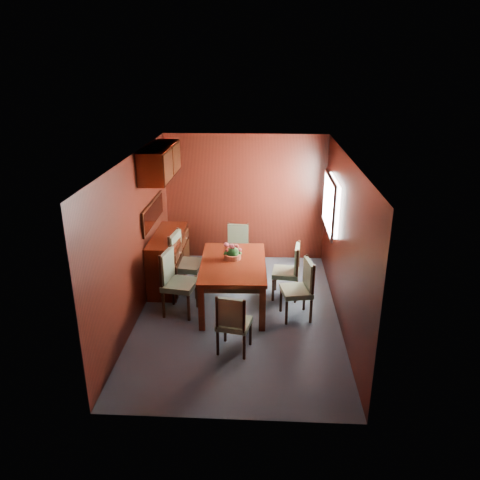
# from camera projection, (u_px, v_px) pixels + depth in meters

# --- Properties ---
(ground) EXTENTS (4.50, 4.50, 0.00)m
(ground) POSITION_uv_depth(u_px,v_px,m) (239.00, 314.00, 7.14)
(ground) COLOR #373F4B
(ground) RESTS_ON ground
(room_shell) EXTENTS (3.06, 4.52, 2.41)m
(room_shell) POSITION_uv_depth(u_px,v_px,m) (233.00, 205.00, 6.88)
(room_shell) COLOR black
(room_shell) RESTS_ON ground
(sideboard) EXTENTS (0.48, 1.40, 0.90)m
(sideboard) POSITION_uv_depth(u_px,v_px,m) (169.00, 259.00, 7.98)
(sideboard) COLOR #3A1007
(sideboard) RESTS_ON ground
(dining_table) EXTENTS (1.05, 1.62, 0.74)m
(dining_table) POSITION_uv_depth(u_px,v_px,m) (233.00, 268.00, 7.18)
(dining_table) COLOR #3A1007
(dining_table) RESTS_ON ground
(chair_left_near) EXTENTS (0.53, 0.55, 1.01)m
(chair_left_near) POSITION_uv_depth(u_px,v_px,m) (175.00, 279.00, 7.02)
(chair_left_near) COLOR black
(chair_left_near) RESTS_ON ground
(chair_left_far) EXTENTS (0.55, 0.56, 1.05)m
(chair_left_far) POSITION_uv_depth(u_px,v_px,m) (183.00, 259.00, 7.65)
(chair_left_far) COLOR black
(chair_left_far) RESTS_ON ground
(chair_right_near) EXTENTS (0.49, 0.51, 0.93)m
(chair_right_near) POSITION_uv_depth(u_px,v_px,m) (301.00, 286.00, 6.90)
(chair_right_near) COLOR black
(chair_right_near) RESTS_ON ground
(chair_right_far) EXTENTS (0.46, 0.48, 0.91)m
(chair_right_far) POSITION_uv_depth(u_px,v_px,m) (290.00, 268.00, 7.50)
(chair_right_far) COLOR black
(chair_right_far) RESTS_ON ground
(chair_head) EXTENTS (0.48, 0.47, 0.86)m
(chair_head) POSITION_uv_depth(u_px,v_px,m) (233.00, 321.00, 6.03)
(chair_head) COLOR black
(chair_head) RESTS_ON ground
(chair_foot) EXTENTS (0.44, 0.42, 0.87)m
(chair_foot) POSITION_uv_depth(u_px,v_px,m) (237.00, 245.00, 8.51)
(chair_foot) COLOR black
(chair_foot) RESTS_ON ground
(flower_centerpiece) EXTENTS (0.28, 0.28, 0.28)m
(flower_centerpiece) POSITION_uv_depth(u_px,v_px,m) (233.00, 251.00, 7.22)
(flower_centerpiece) COLOR #C25C3B
(flower_centerpiece) RESTS_ON dining_table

